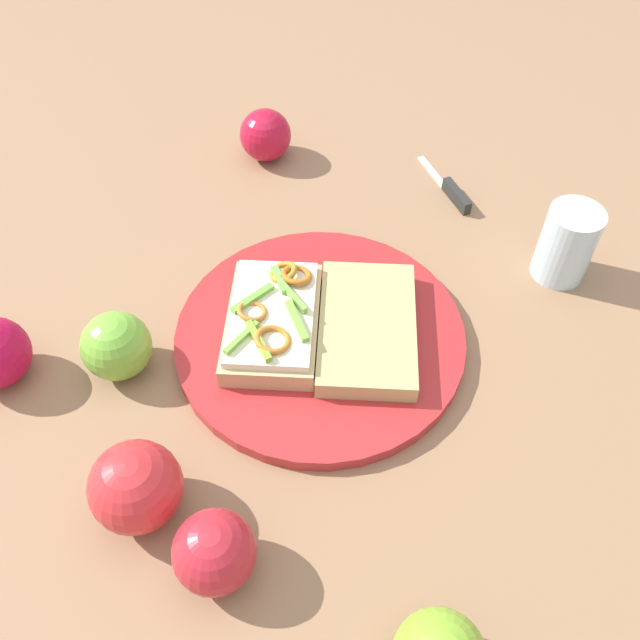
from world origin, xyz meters
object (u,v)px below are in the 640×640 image
(plate, at_px, (320,337))
(apple_1, at_px, (214,552))
(apple_3, at_px, (265,135))
(drinking_glass, at_px, (567,244))
(bread_slice_side, at_px, (367,328))
(knife, at_px, (451,191))
(sandwich, at_px, (273,319))
(apple_0, at_px, (136,487))
(apple_5, at_px, (116,346))

(plate, relative_size, apple_1, 4.42)
(apple_3, height_order, drinking_glass, drinking_glass)
(plate, distance_m, apple_1, 0.26)
(drinking_glass, bearing_deg, bread_slice_side, -45.66)
(apple_3, height_order, knife, apple_3)
(plate, height_order, sandwich, sandwich)
(apple_0, height_order, drinking_glass, drinking_glass)
(apple_5, bearing_deg, drinking_glass, 125.25)
(sandwich, relative_size, apple_1, 2.47)
(bread_slice_side, xyz_separation_m, apple_0, (0.24, -0.13, 0.01))
(bread_slice_side, height_order, drinking_glass, drinking_glass)
(apple_0, distance_m, apple_3, 0.51)
(apple_0, xyz_separation_m, apple_3, (-0.51, -0.09, -0.01))
(apple_1, distance_m, apple_3, 0.56)
(bread_slice_side, bearing_deg, knife, -23.25)
(apple_1, relative_size, knife, 0.69)
(apple_5, height_order, knife, apple_5)
(drinking_glass, xyz_separation_m, knife, (-0.09, -0.15, -0.04))
(apple_0, bearing_deg, plate, 159.56)
(knife, bearing_deg, bread_slice_side, 131.30)
(plate, height_order, knife, knife)
(apple_3, xyz_separation_m, apple_5, (0.38, -0.01, 0.00))
(apple_1, distance_m, knife, 0.54)
(apple_5, height_order, drinking_glass, drinking_glass)
(apple_0, bearing_deg, apple_5, -143.51)
(apple_5, distance_m, drinking_glass, 0.50)
(bread_slice_side, distance_m, knife, 0.27)
(plate, bearing_deg, apple_0, -20.44)
(apple_3, relative_size, apple_5, 0.97)
(bread_slice_side, relative_size, apple_1, 2.38)
(plate, height_order, bread_slice_side, bread_slice_side)
(sandwich, bearing_deg, drinking_glass, -69.81)
(plate, height_order, apple_1, apple_1)
(apple_1, bearing_deg, knife, 171.52)
(plate, relative_size, knife, 3.05)
(apple_0, xyz_separation_m, knife, (-0.51, 0.17, -0.03))
(apple_1, xyz_separation_m, apple_3, (-0.53, -0.17, -0.00))
(sandwich, bearing_deg, apple_0, 153.66)
(knife, bearing_deg, plate, 122.44)
(drinking_glass, bearing_deg, plate, -50.16)
(sandwich, relative_size, knife, 1.70)
(plate, bearing_deg, sandwich, -74.38)
(drinking_glass, bearing_deg, apple_1, -26.95)
(apple_0, xyz_separation_m, apple_5, (-0.13, -0.10, -0.00))
(plate, bearing_deg, bread_slice_side, 106.26)
(sandwich, relative_size, apple_5, 2.42)
(plate, xyz_separation_m, knife, (-0.28, 0.08, -0.00))
(knife, bearing_deg, apple_1, 129.84)
(sandwich, xyz_separation_m, apple_1, (0.24, 0.05, 0.00))
(plate, relative_size, sandwich, 1.79)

